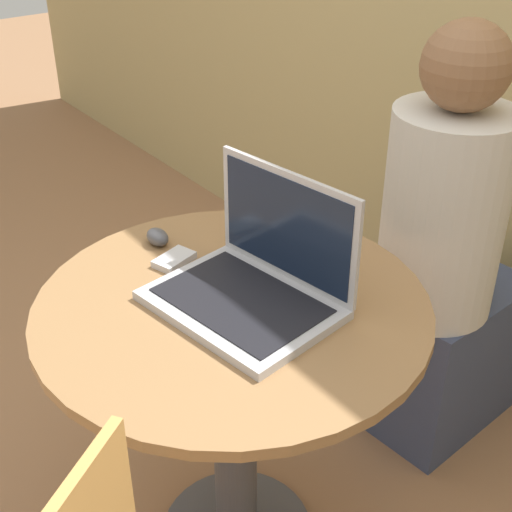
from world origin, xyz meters
name	(u,v)px	position (x,y,z in m)	size (l,w,h in m)	color
round_table	(234,371)	(0.00, 0.00, 0.55)	(0.82, 0.82, 0.73)	#4C4C51
laptop	(256,279)	(0.02, 0.04, 0.78)	(0.40, 0.32, 0.26)	#B7B7BC
cell_phone	(174,260)	(-0.20, -0.01, 0.74)	(0.08, 0.10, 0.02)	silver
computer_mouse	(156,237)	(-0.30, 0.00, 0.75)	(0.07, 0.04, 0.04)	#4C4C51
person_seated	(444,280)	(0.01, 0.69, 0.52)	(0.32, 0.49, 1.22)	#3D4766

